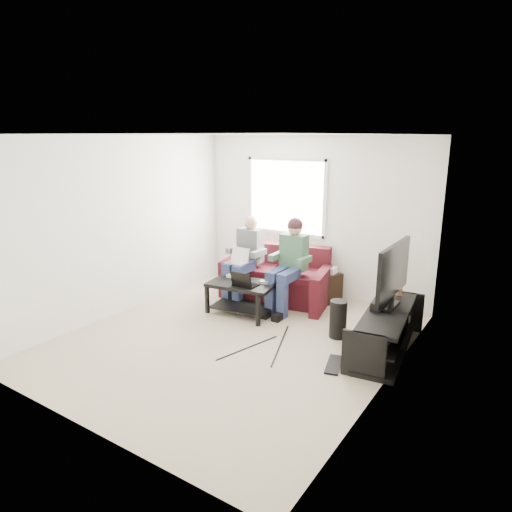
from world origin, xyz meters
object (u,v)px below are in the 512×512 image
object	(u,v)px
tv	(393,272)
subwoofer	(338,319)
tv_stand	(386,333)
end_table	(329,286)
coffee_table	(242,291)
sofa	(276,280)

from	to	relation	value
tv	subwoofer	bearing A→B (deg)	-176.03
tv_stand	end_table	distance (m)	1.81
tv	subwoofer	size ratio (longest dim) A/B	2.17
coffee_table	end_table	distance (m)	1.46
subwoofer	tv	bearing A→B (deg)	3.97
sofa	tv_stand	distance (m)	2.30
tv_stand	coffee_table	bearing A→B (deg)	178.73
coffee_table	sofa	bearing A→B (deg)	84.59
sofa	tv_stand	world-z (taller)	sofa
sofa	subwoofer	bearing A→B (deg)	-30.33
tv	subwoofer	world-z (taller)	tv
tv_stand	subwoofer	size ratio (longest dim) A/B	3.31
coffee_table	subwoofer	bearing A→B (deg)	0.22
coffee_table	subwoofer	size ratio (longest dim) A/B	2.06
coffee_table	end_table	bearing A→B (deg)	53.77
tv_stand	end_table	bearing A→B (deg)	137.27
sofa	tv	distance (m)	2.36
coffee_table	subwoofer	distance (m)	1.54
subwoofer	end_table	bearing A→B (deg)	119.68
tv_stand	end_table	xyz separation A→B (m)	(-1.33, 1.23, 0.02)
end_table	tv_stand	bearing A→B (deg)	-42.73
subwoofer	coffee_table	bearing A→B (deg)	-179.78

